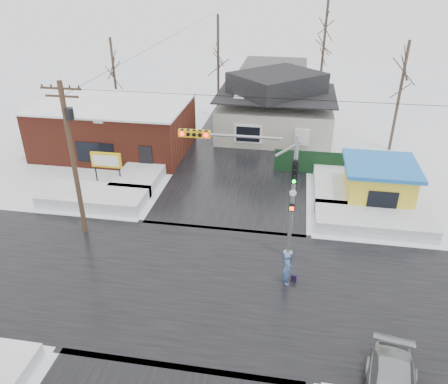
% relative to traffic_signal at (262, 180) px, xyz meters
% --- Properties ---
extents(ground, '(120.00, 120.00, 0.00)m').
position_rel_traffic_signal_xyz_m(ground, '(-2.43, -2.97, -4.54)').
color(ground, white).
rests_on(ground, ground).
extents(road_ns, '(10.00, 120.00, 0.02)m').
position_rel_traffic_signal_xyz_m(road_ns, '(-2.43, -2.97, -4.53)').
color(road_ns, black).
rests_on(road_ns, ground).
extents(road_ew, '(120.00, 10.00, 0.02)m').
position_rel_traffic_signal_xyz_m(road_ew, '(-2.43, -2.97, -4.53)').
color(road_ew, black).
rests_on(road_ew, ground).
extents(snowbank_nw, '(7.00, 3.00, 0.80)m').
position_rel_traffic_signal_xyz_m(snowbank_nw, '(-11.43, 4.03, -4.14)').
color(snowbank_nw, white).
rests_on(snowbank_nw, ground).
extents(snowbank_ne, '(7.00, 3.00, 0.80)m').
position_rel_traffic_signal_xyz_m(snowbank_ne, '(6.57, 4.03, -4.14)').
color(snowbank_ne, white).
rests_on(snowbank_ne, ground).
extents(snowbank_nside_w, '(3.00, 8.00, 0.80)m').
position_rel_traffic_signal_xyz_m(snowbank_nside_w, '(-9.43, 9.03, -4.14)').
color(snowbank_nside_w, white).
rests_on(snowbank_nside_w, ground).
extents(snowbank_nside_e, '(3.00, 8.00, 0.80)m').
position_rel_traffic_signal_xyz_m(snowbank_nside_e, '(4.57, 9.03, -4.14)').
color(snowbank_nside_e, white).
rests_on(snowbank_nside_e, ground).
extents(traffic_signal, '(6.05, 0.68, 7.00)m').
position_rel_traffic_signal_xyz_m(traffic_signal, '(0.00, 0.00, 0.00)').
color(traffic_signal, gray).
rests_on(traffic_signal, ground).
extents(utility_pole, '(3.15, 0.44, 9.00)m').
position_rel_traffic_signal_xyz_m(utility_pole, '(-10.36, 0.53, 0.57)').
color(utility_pole, '#382619').
rests_on(utility_pole, ground).
extents(brick_building, '(12.20, 8.20, 4.12)m').
position_rel_traffic_signal_xyz_m(brick_building, '(-13.43, 13.03, -2.46)').
color(brick_building, maroon).
rests_on(brick_building, ground).
extents(marquee_sign, '(2.20, 0.21, 2.55)m').
position_rel_traffic_signal_xyz_m(marquee_sign, '(-11.43, 6.53, -2.62)').
color(marquee_sign, black).
rests_on(marquee_sign, ground).
extents(house, '(10.40, 8.40, 5.76)m').
position_rel_traffic_signal_xyz_m(house, '(-0.43, 19.03, -1.92)').
color(house, beige).
rests_on(house, ground).
extents(kiosk, '(4.60, 4.60, 2.88)m').
position_rel_traffic_signal_xyz_m(kiosk, '(7.07, 7.03, -3.08)').
color(kiosk, yellow).
rests_on(kiosk, ground).
extents(fence, '(8.00, 0.12, 1.80)m').
position_rel_traffic_signal_xyz_m(fence, '(4.07, 11.03, -3.64)').
color(fence, black).
rests_on(fence, ground).
extents(tree_far_left, '(3.00, 3.00, 10.00)m').
position_rel_traffic_signal_xyz_m(tree_far_left, '(-6.43, 23.03, 3.41)').
color(tree_far_left, '#332821').
rests_on(tree_far_left, ground).
extents(tree_far_mid, '(3.00, 3.00, 12.00)m').
position_rel_traffic_signal_xyz_m(tree_far_mid, '(3.57, 25.03, 5.00)').
color(tree_far_mid, '#332821').
rests_on(tree_far_mid, ground).
extents(tree_far_right, '(3.00, 3.00, 9.00)m').
position_rel_traffic_signal_xyz_m(tree_far_right, '(9.57, 17.03, 2.62)').
color(tree_far_right, '#332821').
rests_on(tree_far_right, ground).
extents(tree_far_west, '(3.00, 3.00, 8.00)m').
position_rel_traffic_signal_xyz_m(tree_far_west, '(-16.43, 21.03, 1.82)').
color(tree_far_west, '#332821').
rests_on(tree_far_west, ground).
extents(pedestrian, '(0.56, 0.73, 1.79)m').
position_rel_traffic_signal_xyz_m(pedestrian, '(1.57, -2.21, -3.65)').
color(pedestrian, '#3F68B0').
rests_on(pedestrian, ground).
extents(shopping_bag, '(0.29, 0.16, 0.35)m').
position_rel_traffic_signal_xyz_m(shopping_bag, '(1.94, -2.02, -4.36)').
color(shopping_bag, black).
rests_on(shopping_bag, ground).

